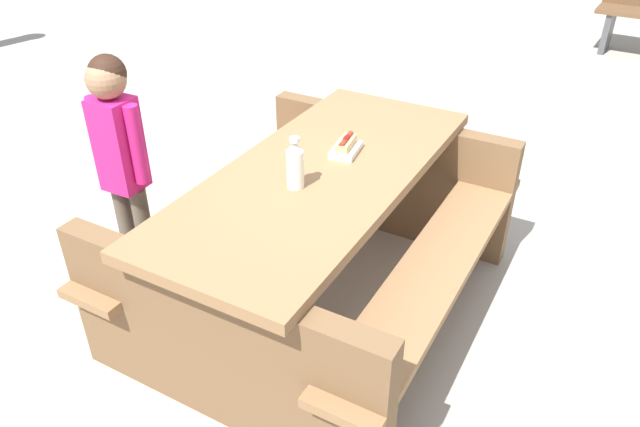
% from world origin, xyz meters
% --- Properties ---
extents(ground_plane, '(30.00, 30.00, 0.00)m').
position_xyz_m(ground_plane, '(0.00, 0.00, 0.00)').
color(ground_plane, '#ADA599').
rests_on(ground_plane, ground).
extents(picnic_table, '(1.84, 1.46, 0.75)m').
position_xyz_m(picnic_table, '(0.00, 0.00, 0.44)').
color(picnic_table, olive).
rests_on(picnic_table, ground).
extents(soda_bottle, '(0.07, 0.07, 0.22)m').
position_xyz_m(soda_bottle, '(-0.18, 0.02, 0.85)').
color(soda_bottle, silver).
rests_on(soda_bottle, picnic_table).
extents(hotdog_tray, '(0.19, 0.13, 0.08)m').
position_xyz_m(hotdog_tray, '(0.20, -0.03, 0.78)').
color(hotdog_tray, white).
rests_on(hotdog_tray, picnic_table).
extents(child_in_coat, '(0.19, 0.29, 1.18)m').
position_xyz_m(child_in_coat, '(-0.22, 0.94, 0.75)').
color(child_in_coat, brown).
rests_on(child_in_coat, ground).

